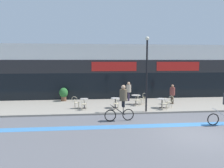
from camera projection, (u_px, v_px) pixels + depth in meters
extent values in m
plane|color=#5B5B60|center=(198.00, 135.00, 10.71)|extent=(120.00, 120.00, 0.00)
cube|color=gray|center=(154.00, 105.00, 17.87)|extent=(40.00, 5.50, 0.12)
cube|color=silver|center=(141.00, 71.00, 22.30)|extent=(40.00, 4.00, 5.14)
cube|color=black|center=(146.00, 86.00, 20.49)|extent=(38.80, 0.10, 2.40)
cube|color=#232326|center=(146.00, 66.00, 20.32)|extent=(39.20, 0.14, 1.20)
cube|color=red|center=(114.00, 66.00, 19.94)|extent=(4.13, 0.08, 0.84)
cube|color=red|center=(178.00, 66.00, 20.55)|extent=(4.13, 0.08, 0.84)
cube|color=#3D7AB7|center=(183.00, 125.00, 12.47)|extent=(36.00, 0.70, 0.01)
cylinder|color=black|center=(84.00, 108.00, 16.25)|extent=(0.33, 0.33, 0.02)
cylinder|color=black|center=(84.00, 104.00, 16.21)|extent=(0.07, 0.07, 0.70)
cylinder|color=#ADA8A3|center=(84.00, 99.00, 16.17)|extent=(0.60, 0.60, 0.02)
cylinder|color=black|center=(115.00, 108.00, 16.39)|extent=(0.37, 0.37, 0.02)
cylinder|color=black|center=(115.00, 103.00, 16.35)|extent=(0.07, 0.07, 0.73)
cylinder|color=#ADA8A3|center=(115.00, 98.00, 16.31)|extent=(0.67, 0.67, 0.02)
cylinder|color=black|center=(136.00, 104.00, 17.74)|extent=(0.41, 0.41, 0.02)
cylinder|color=black|center=(136.00, 100.00, 17.70)|extent=(0.07, 0.07, 0.73)
cylinder|color=#ADA8A3|center=(136.00, 95.00, 17.66)|extent=(0.74, 0.74, 0.02)
cylinder|color=black|center=(162.00, 108.00, 16.36)|extent=(0.42, 0.42, 0.02)
cylinder|color=black|center=(162.00, 103.00, 16.32)|extent=(0.07, 0.07, 0.68)
cylinder|color=#ADA8A3|center=(162.00, 99.00, 16.29)|extent=(0.76, 0.76, 0.02)
cylinder|color=beige|center=(84.00, 104.00, 15.66)|extent=(0.43, 0.43, 0.03)
cylinder|color=beige|center=(82.00, 107.00, 15.80)|extent=(0.03, 0.03, 0.42)
cylinder|color=beige|center=(86.00, 107.00, 15.85)|extent=(0.03, 0.03, 0.42)
cylinder|color=beige|center=(82.00, 108.00, 15.52)|extent=(0.03, 0.03, 0.42)
cylinder|color=beige|center=(86.00, 107.00, 15.57)|extent=(0.03, 0.03, 0.42)
torus|color=beige|center=(84.00, 101.00, 15.47)|extent=(0.06, 0.41, 0.41)
cylinder|color=beige|center=(82.00, 103.00, 15.45)|extent=(0.03, 0.03, 0.23)
cylinder|color=beige|center=(87.00, 103.00, 15.51)|extent=(0.03, 0.03, 0.23)
cylinder|color=beige|center=(77.00, 103.00, 16.15)|extent=(0.41, 0.41, 0.03)
cylinder|color=beige|center=(79.00, 105.00, 16.32)|extent=(0.03, 0.03, 0.42)
cylinder|color=beige|center=(79.00, 106.00, 16.04)|extent=(0.03, 0.03, 0.42)
cylinder|color=beige|center=(75.00, 105.00, 16.30)|extent=(0.03, 0.03, 0.42)
cylinder|color=beige|center=(75.00, 106.00, 16.03)|extent=(0.03, 0.03, 0.42)
torus|color=beige|center=(74.00, 99.00, 16.11)|extent=(0.41, 0.04, 0.41)
cylinder|color=beige|center=(75.00, 101.00, 16.29)|extent=(0.03, 0.03, 0.23)
cylinder|color=beige|center=(74.00, 101.00, 15.96)|extent=(0.03, 0.03, 0.23)
cylinder|color=beige|center=(116.00, 104.00, 15.80)|extent=(0.41, 0.41, 0.03)
cylinder|color=beige|center=(114.00, 106.00, 15.95)|extent=(0.03, 0.03, 0.42)
cylinder|color=beige|center=(118.00, 106.00, 15.97)|extent=(0.03, 0.03, 0.42)
cylinder|color=beige|center=(114.00, 107.00, 15.67)|extent=(0.03, 0.03, 0.42)
cylinder|color=beige|center=(118.00, 107.00, 15.69)|extent=(0.03, 0.03, 0.42)
torus|color=beige|center=(116.00, 100.00, 15.60)|extent=(0.04, 0.41, 0.41)
cylinder|color=beige|center=(114.00, 102.00, 15.60)|extent=(0.03, 0.03, 0.23)
cylinder|color=beige|center=(119.00, 102.00, 15.63)|extent=(0.03, 0.03, 0.23)
cylinder|color=beige|center=(137.00, 100.00, 17.15)|extent=(0.40, 0.40, 0.03)
cylinder|color=beige|center=(135.00, 103.00, 17.29)|extent=(0.03, 0.03, 0.42)
cylinder|color=beige|center=(139.00, 103.00, 17.32)|extent=(0.03, 0.03, 0.42)
cylinder|color=beige|center=(136.00, 103.00, 17.02)|extent=(0.03, 0.03, 0.42)
cylinder|color=beige|center=(140.00, 103.00, 17.05)|extent=(0.03, 0.03, 0.42)
torus|color=beige|center=(138.00, 97.00, 16.95)|extent=(0.03, 0.41, 0.41)
cylinder|color=beige|center=(136.00, 99.00, 16.95)|extent=(0.03, 0.03, 0.23)
cylinder|color=beige|center=(140.00, 99.00, 16.98)|extent=(0.03, 0.03, 0.23)
cylinder|color=beige|center=(143.00, 99.00, 17.75)|extent=(0.45, 0.45, 0.03)
cylinder|color=beige|center=(142.00, 102.00, 17.60)|extent=(0.03, 0.03, 0.42)
cylinder|color=beige|center=(140.00, 101.00, 17.87)|extent=(0.03, 0.03, 0.42)
cylinder|color=beige|center=(145.00, 102.00, 17.67)|extent=(0.03, 0.03, 0.42)
cylinder|color=beige|center=(143.00, 101.00, 17.94)|extent=(0.03, 0.03, 0.42)
torus|color=beige|center=(145.00, 96.00, 17.76)|extent=(0.41, 0.09, 0.41)
cylinder|color=beige|center=(145.00, 98.00, 17.61)|extent=(0.03, 0.03, 0.23)
cylinder|color=beige|center=(144.00, 97.00, 17.94)|extent=(0.03, 0.03, 0.23)
cylinder|color=beige|center=(164.00, 104.00, 15.77)|extent=(0.45, 0.45, 0.03)
cylinder|color=beige|center=(162.00, 106.00, 15.94)|extent=(0.03, 0.03, 0.42)
cylinder|color=beige|center=(166.00, 106.00, 15.93)|extent=(0.03, 0.03, 0.42)
cylinder|color=beige|center=(163.00, 107.00, 15.66)|extent=(0.03, 0.03, 0.42)
cylinder|color=beige|center=(167.00, 107.00, 15.65)|extent=(0.03, 0.03, 0.42)
torus|color=beige|center=(165.00, 101.00, 15.57)|extent=(0.09, 0.41, 0.41)
cylinder|color=beige|center=(163.00, 102.00, 15.60)|extent=(0.03, 0.03, 0.23)
cylinder|color=beige|center=(167.00, 102.00, 15.58)|extent=(0.03, 0.03, 0.23)
cylinder|color=beige|center=(169.00, 102.00, 16.37)|extent=(0.44, 0.44, 0.03)
cylinder|color=beige|center=(168.00, 105.00, 16.23)|extent=(0.03, 0.03, 0.42)
cylinder|color=beige|center=(166.00, 105.00, 16.50)|extent=(0.03, 0.03, 0.42)
cylinder|color=beige|center=(172.00, 105.00, 16.28)|extent=(0.03, 0.03, 0.42)
cylinder|color=beige|center=(170.00, 105.00, 16.56)|extent=(0.03, 0.03, 0.42)
torus|color=beige|center=(171.00, 99.00, 16.37)|extent=(0.41, 0.07, 0.41)
cylinder|color=beige|center=(172.00, 101.00, 16.22)|extent=(0.03, 0.03, 0.23)
cylinder|color=beige|center=(170.00, 100.00, 16.56)|extent=(0.03, 0.03, 0.23)
cylinder|color=brown|center=(64.00, 99.00, 19.19)|extent=(0.46, 0.46, 0.41)
ellipsoid|color=#28662D|center=(64.00, 93.00, 19.14)|extent=(0.74, 0.74, 0.89)
cylinder|color=black|center=(147.00, 76.00, 14.99)|extent=(0.12, 0.12, 4.94)
sphere|color=beige|center=(147.00, 38.00, 14.72)|extent=(0.26, 0.26, 0.26)
torus|color=black|center=(213.00, 119.00, 12.34)|extent=(0.69, 0.06, 0.69)
cylinder|color=silver|center=(221.00, 114.00, 12.35)|extent=(0.83, 0.05, 0.62)
cylinder|color=silver|center=(215.00, 109.00, 12.28)|extent=(0.03, 0.48, 0.03)
torus|color=black|center=(110.00, 116.00, 13.14)|extent=(0.72, 0.13, 0.72)
torus|color=black|center=(128.00, 115.00, 13.35)|extent=(0.72, 0.13, 0.72)
cylinder|color=black|center=(118.00, 110.00, 13.20)|extent=(0.86, 0.13, 0.65)
cylinder|color=black|center=(123.00, 111.00, 13.27)|extent=(0.04, 0.04, 0.50)
cylinder|color=black|center=(111.00, 106.00, 13.08)|extent=(0.07, 0.48, 0.03)
cylinder|color=black|center=(124.00, 104.00, 13.13)|extent=(0.17, 0.17, 0.38)
cylinder|color=black|center=(123.00, 103.00, 13.30)|extent=(0.17, 0.17, 0.38)
cylinder|color=brown|center=(123.00, 95.00, 13.16)|extent=(0.49, 0.49, 0.69)
sphere|color=tan|center=(123.00, 87.00, 13.11)|extent=(0.26, 0.26, 0.26)
cylinder|color=#4C3D2D|center=(173.00, 100.00, 17.79)|extent=(0.18, 0.18, 0.73)
cylinder|color=#4C3D2D|center=(172.00, 99.00, 17.93)|extent=(0.18, 0.18, 0.73)
cylinder|color=brown|center=(172.00, 91.00, 17.79)|extent=(0.51, 0.51, 0.63)
sphere|color=#9E7051|center=(173.00, 86.00, 17.74)|extent=(0.24, 0.24, 0.24)
cylinder|color=#382D47|center=(129.00, 96.00, 19.38)|extent=(0.16, 0.16, 0.76)
cylinder|color=#382D47|center=(129.00, 97.00, 19.21)|extent=(0.16, 0.16, 0.76)
cylinder|color=#B2A38E|center=(129.00, 88.00, 19.22)|extent=(0.46, 0.46, 0.66)
sphere|color=tan|center=(129.00, 83.00, 19.17)|extent=(0.25, 0.25, 0.25)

